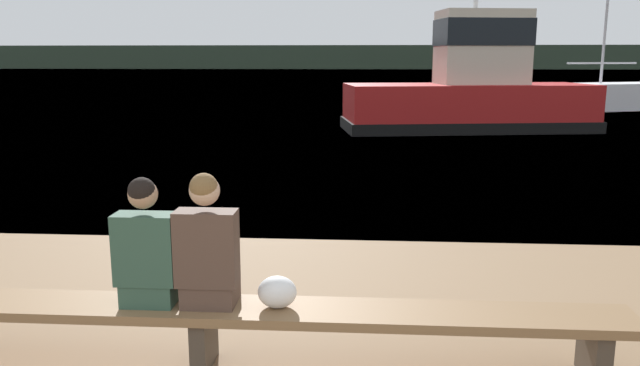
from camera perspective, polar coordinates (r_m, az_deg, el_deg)
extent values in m
plane|color=#386084|center=(127.80, 3.66, 10.30)|extent=(240.00, 240.00, 0.00)
cube|color=#2D3D2D|center=(140.78, 3.71, 11.41)|extent=(600.00, 12.00, 5.00)
cube|color=brown|center=(4.88, -10.66, -11.34)|extent=(6.39, 0.49, 0.07)
cube|color=#42382D|center=(5.13, 23.76, -13.97)|extent=(0.12, 0.42, 0.42)
cube|color=#42382D|center=(4.98, -10.55, -13.93)|extent=(0.12, 0.42, 0.42)
cube|color=#2D4C3D|center=(5.00, -15.13, -9.46)|extent=(0.39, 0.35, 0.18)
cube|color=#2D4C3D|center=(4.82, -15.63, -5.82)|extent=(0.45, 0.22, 0.53)
sphere|color=tan|center=(4.71, -15.90, -0.99)|extent=(0.22, 0.22, 0.22)
sphere|color=black|center=(4.69, -15.98, -0.70)|extent=(0.20, 0.20, 0.20)
cube|color=#4C382D|center=(4.87, -9.95, -9.78)|extent=(0.39, 0.35, 0.18)
cube|color=#4C382D|center=(4.68, -10.33, -5.88)|extent=(0.45, 0.22, 0.56)
sphere|color=tan|center=(4.57, -10.52, -0.68)|extent=(0.22, 0.22, 0.22)
sphere|color=brown|center=(4.55, -10.58, -0.38)|extent=(0.21, 0.21, 0.21)
ellipsoid|color=white|center=(4.72, -3.93, -9.91)|extent=(0.29, 0.24, 0.24)
cube|color=#A81919|center=(20.99, 13.32, 6.76)|extent=(8.17, 3.98, 1.49)
cube|color=black|center=(21.04, 13.25, 5.22)|extent=(8.34, 4.12, 0.36)
cube|color=beige|center=(21.06, 14.59, 11.90)|extent=(2.97, 2.08, 2.32)
cube|color=black|center=(21.07, 14.65, 13.16)|extent=(3.03, 2.14, 0.83)
cube|color=silver|center=(31.46, 24.75, 7.20)|extent=(8.56, 5.06, 1.19)
cylinder|color=#B7B7BC|center=(31.20, 24.72, 13.77)|extent=(0.12, 0.12, 5.96)
cylinder|color=#B7B7BC|center=(31.14, 24.40, 9.96)|extent=(3.53, 1.44, 0.08)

